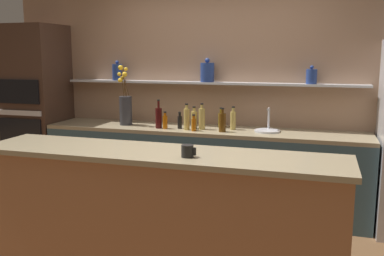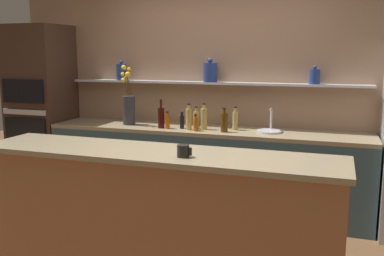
# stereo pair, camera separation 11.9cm
# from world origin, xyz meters

# --- Properties ---
(back_wall_unit) EXTENTS (5.20, 0.28, 2.60)m
(back_wall_unit) POSITION_xyz_m (-0.00, 1.60, 1.30)
(back_wall_unit) COLOR #937056
(back_wall_unit) RESTS_ON ground_plane
(back_counter_unit) EXTENTS (3.57, 0.62, 0.92)m
(back_counter_unit) POSITION_xyz_m (-0.11, 1.24, 0.46)
(back_counter_unit) COLOR #334C56
(back_counter_unit) RESTS_ON ground_plane
(island_counter) EXTENTS (2.78, 0.61, 1.02)m
(island_counter) POSITION_xyz_m (0.00, -0.36, 0.51)
(island_counter) COLOR #99603D
(island_counter) RESTS_ON ground_plane
(oven_tower) EXTENTS (0.69, 0.64, 2.08)m
(oven_tower) POSITION_xyz_m (-2.26, 1.24, 1.04)
(oven_tower) COLOR #3D281E
(oven_tower) RESTS_ON ground_plane
(flower_vase) EXTENTS (0.14, 0.17, 0.69)m
(flower_vase) POSITION_xyz_m (-1.03, 1.22, 1.13)
(flower_vase) COLOR #2D2D33
(flower_vase) RESTS_ON back_counter_unit
(sink_fixture) EXTENTS (0.27, 0.27, 0.25)m
(sink_fixture) POSITION_xyz_m (0.60, 1.25, 0.95)
(sink_fixture) COLOR #B7B7BC
(sink_fixture) RESTS_ON back_counter_unit
(bottle_sauce_0) EXTENTS (0.05, 0.05, 0.19)m
(bottle_sauce_0) POSITION_xyz_m (-0.50, 1.10, 1.00)
(bottle_sauce_0) COLOR #9E4C0A
(bottle_sauce_0) RESTS_ON back_counter_unit
(bottle_spirit_1) EXTENTS (0.07, 0.07, 0.25)m
(bottle_spirit_1) POSITION_xyz_m (0.15, 1.10, 1.02)
(bottle_spirit_1) COLOR #4C2D0C
(bottle_spirit_1) RESTS_ON back_counter_unit
(bottle_spirit_2) EXTENTS (0.07, 0.07, 0.29)m
(bottle_spirit_2) POSITION_xyz_m (-0.10, 1.18, 1.04)
(bottle_spirit_2) COLOR tan
(bottle_spirit_2) RESTS_ON back_counter_unit
(bottle_wine_3) EXTENTS (0.07, 0.07, 0.32)m
(bottle_wine_3) POSITION_xyz_m (-0.58, 1.12, 1.04)
(bottle_wine_3) COLOR #380C0C
(bottle_wine_3) RESTS_ON back_counter_unit
(bottle_sauce_4) EXTENTS (0.05, 0.05, 0.18)m
(bottle_sauce_4) POSITION_xyz_m (-0.15, 1.06, 1.00)
(bottle_sauce_4) COLOR #9E4C0A
(bottle_sauce_4) RESTS_ON back_counter_unit
(bottle_spirit_5) EXTENTS (0.06, 0.06, 0.25)m
(bottle_spirit_5) POSITION_xyz_m (0.23, 1.27, 1.03)
(bottle_spirit_5) COLOR tan
(bottle_spirit_5) RESTS_ON back_counter_unit
(bottle_sauce_6) EXTENTS (0.05, 0.05, 0.19)m
(bottle_sauce_6) POSITION_xyz_m (-0.34, 1.16, 1.00)
(bottle_sauce_6) COLOR black
(bottle_sauce_6) RESTS_ON back_counter_unit
(bottle_spirit_7) EXTENTS (0.06, 0.06, 0.29)m
(bottle_spirit_7) POSITION_xyz_m (-0.25, 1.11, 1.04)
(bottle_spirit_7) COLOR tan
(bottle_spirit_7) RESTS_ON back_counter_unit
(bottle_spirit_8) EXTENTS (0.07, 0.07, 0.25)m
(bottle_spirit_8) POSITION_xyz_m (-0.19, 1.19, 1.02)
(bottle_spirit_8) COLOR tan
(bottle_spirit_8) RESTS_ON back_counter_unit
(bottle_oil_9) EXTENTS (0.06, 0.06, 0.23)m
(bottle_oil_9) POSITION_xyz_m (0.07, 1.35, 1.01)
(bottle_oil_9) COLOR brown
(bottle_oil_9) RESTS_ON back_counter_unit
(coffee_mug) EXTENTS (0.11, 0.09, 0.09)m
(coffee_mug) POSITION_xyz_m (0.27, -0.47, 1.06)
(coffee_mug) COLOR black
(coffee_mug) RESTS_ON island_counter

